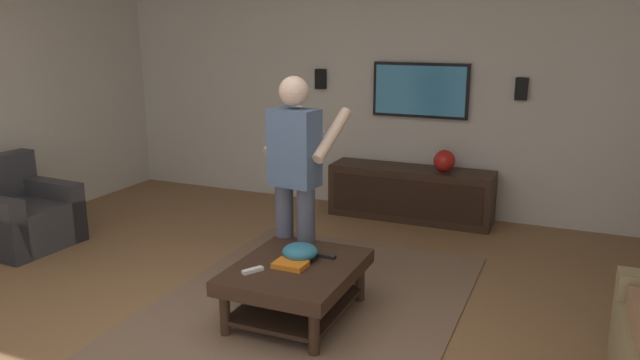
{
  "coord_description": "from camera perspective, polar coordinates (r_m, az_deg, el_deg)",
  "views": [
    {
      "loc": [
        -3.07,
        -1.96,
        2.0
      ],
      "look_at": [
        0.69,
        -0.34,
        0.97
      ],
      "focal_mm": 34.5,
      "sensor_mm": 36.0,
      "label": 1
    }
  ],
  "objects": [
    {
      "name": "coffee_table",
      "position": [
        4.31,
        -2.22,
        -9.11
      ],
      "size": [
        1.0,
        0.8,
        0.4
      ],
      "color": "#332116",
      "rests_on": "ground"
    },
    {
      "name": "person_standing",
      "position": [
        4.64,
        -2.26,
        0.89
      ],
      "size": [
        0.59,
        0.59,
        1.64
      ],
      "rotation": [
        0.0,
        0.0,
        -0.15
      ],
      "color": "#4C5166",
      "rests_on": "ground"
    },
    {
      "name": "wall_speaker_left",
      "position": [
        6.41,
        18.18,
        8.02
      ],
      "size": [
        0.06,
        0.12,
        0.22
      ],
      "primitive_type": "cube",
      "color": "black"
    },
    {
      "name": "wall_back_tv",
      "position": [
        6.75,
        6.38,
        8.71
      ],
      "size": [
        0.1,
        6.71,
        2.72
      ],
      "primitive_type": "cube",
      "color": "silver",
      "rests_on": "ground"
    },
    {
      "name": "vase_round",
      "position": [
        6.35,
        11.46,
        1.76
      ],
      "size": [
        0.22,
        0.22,
        0.22
      ],
      "primitive_type": "sphere",
      "color": "red",
      "rests_on": "media_console"
    },
    {
      "name": "ground_plane",
      "position": [
        4.15,
        -8.4,
        -14.76
      ],
      "size": [
        7.96,
        7.96,
        0.0
      ],
      "primitive_type": "plane",
      "color": "olive"
    },
    {
      "name": "armchair",
      "position": [
        6.33,
        -26.19,
        -3.06
      ],
      "size": [
        0.85,
        0.85,
        0.82
      ],
      "rotation": [
        0.0,
        0.0,
        -1.63
      ],
      "color": "#38383D",
      "rests_on": "ground"
    },
    {
      "name": "remote_white",
      "position": [
        4.16,
        -6.26,
        -8.32
      ],
      "size": [
        0.15,
        0.11,
        0.02
      ],
      "primitive_type": "cube",
      "rotation": [
        0.0,
        0.0,
        2.62
      ],
      "color": "white",
      "rests_on": "coffee_table"
    },
    {
      "name": "media_console",
      "position": [
        6.53,
        8.39,
        -1.24
      ],
      "size": [
        0.45,
        1.7,
        0.55
      ],
      "rotation": [
        0.0,
        0.0,
        3.14
      ],
      "color": "#332116",
      "rests_on": "ground"
    },
    {
      "name": "wall_speaker_right",
      "position": [
        6.94,
        0.07,
        9.35
      ],
      "size": [
        0.06,
        0.12,
        0.22
      ],
      "primitive_type": "cube",
      "color": "black"
    },
    {
      "name": "remote_black",
      "position": [
        4.38,
        0.5,
        -7.05
      ],
      "size": [
        0.05,
        0.15,
        0.02
      ],
      "primitive_type": "cube",
      "rotation": [
        0.0,
        0.0,
        1.51
      ],
      "color": "black",
      "rests_on": "coffee_table"
    },
    {
      "name": "book",
      "position": [
        4.22,
        -2.76,
        -7.84
      ],
      "size": [
        0.16,
        0.22,
        0.04
      ],
      "primitive_type": "cube",
      "rotation": [
        0.0,
        0.0,
        1.55
      ],
      "color": "orange",
      "rests_on": "coffee_table"
    },
    {
      "name": "tv",
      "position": [
        6.57,
        9.28,
        8.21
      ],
      "size": [
        0.05,
        1.01,
        0.57
      ],
      "rotation": [
        0.0,
        0.0,
        3.14
      ],
      "color": "black"
    },
    {
      "name": "bowl",
      "position": [
        4.34,
        -1.86,
        -6.66
      ],
      "size": [
        0.25,
        0.25,
        0.11
      ],
      "primitive_type": "ellipsoid",
      "color": "teal",
      "rests_on": "coffee_table"
    },
    {
      "name": "area_rug",
      "position": [
        4.59,
        -1.09,
        -11.52
      ],
      "size": [
        2.86,
        2.12,
        0.01
      ],
      "primitive_type": "cube",
      "color": "#7A604C",
      "rests_on": "ground"
    }
  ]
}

